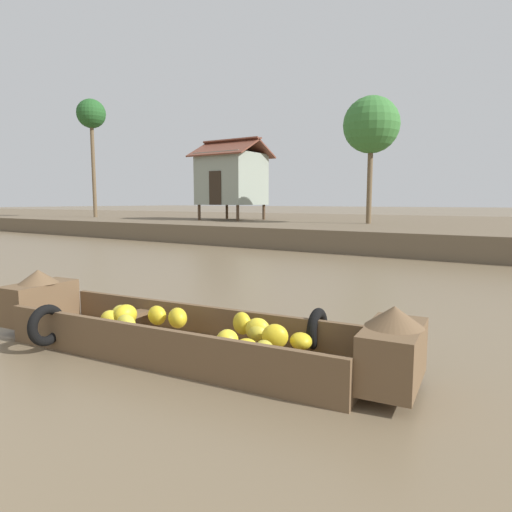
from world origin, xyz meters
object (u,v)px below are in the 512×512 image
stilt_house_left (232,178)px  banana_boat (181,332)px  palm_tree_far (91,117)px  palm_tree_near (371,126)px

stilt_house_left → banana_boat: bearing=-55.4°
banana_boat → palm_tree_far: size_ratio=0.74×
banana_boat → stilt_house_left: (-11.55, 16.71, 2.88)m
palm_tree_near → palm_tree_far: palm_tree_far is taller
palm_tree_near → palm_tree_far: 18.43m
stilt_house_left → palm_tree_near: bearing=0.1°
banana_boat → palm_tree_far: 27.61m
palm_tree_far → stilt_house_left: bearing=7.6°
banana_boat → palm_tree_far: palm_tree_far is taller
stilt_house_left → palm_tree_far: (-10.29, -1.37, 4.17)m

